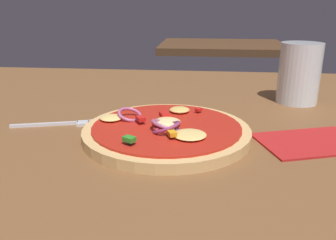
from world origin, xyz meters
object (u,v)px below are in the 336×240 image
pizza (166,131)px  napkin (311,142)px  beer_glass (299,76)px  fork (66,123)px

pizza → napkin: pizza is taller
napkin → pizza: bearing=179.2°
beer_glass → fork: bearing=-156.1°
pizza → beer_glass: size_ratio=2.11×
pizza → fork: pizza is taller
beer_glass → napkin: bearing=-97.6°
pizza → beer_glass: (0.24, 0.22, 0.04)m
beer_glass → napkin: size_ratio=0.69×
fork → napkin: fork is taller
fork → napkin: size_ratio=0.95×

